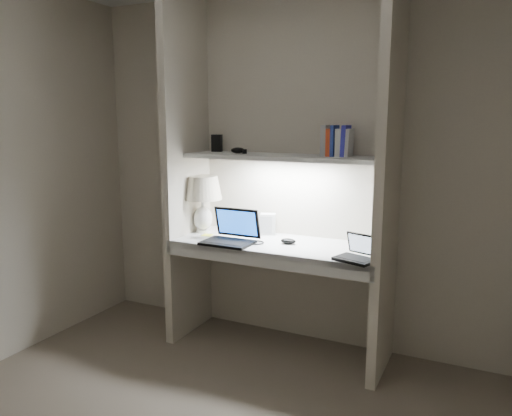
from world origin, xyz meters
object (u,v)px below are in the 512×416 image
Objects in this scene: speaker at (268,224)px; book_row at (337,142)px; laptop_netbook at (358,254)px; laptop_main at (231,235)px; table_lamp at (203,194)px.

speaker is 0.81m from book_row.
book_row is at bearing 147.06° from laptop_netbook.
laptop_netbook is at bearing -2.86° from laptop_main.
table_lamp is 0.45m from laptop_main.
table_lamp is at bearing 177.09° from speaker.
laptop_main is 0.35m from speaker.
laptop_netbook is 0.76m from book_row.
laptop_main is 2.19× the size of speaker.
laptop_main is 0.90m from laptop_netbook.
laptop_netbook is 0.86m from speaker.
laptop_main is 1.19× the size of laptop_netbook.
book_row is at bearing 4.43° from table_lamp.
laptop_netbook is 1.83× the size of speaker.
speaker is at bearing 172.99° from book_row.
speaker is (0.13, 0.33, 0.03)m from laptop_main.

